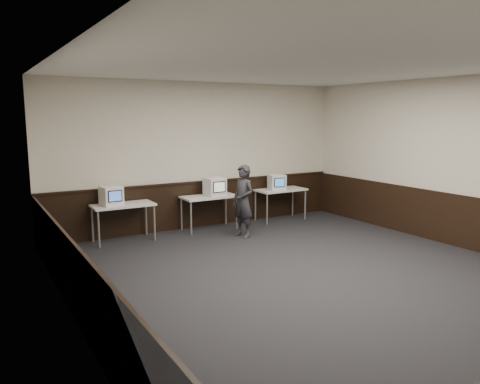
# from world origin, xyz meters

# --- Properties ---
(floor) EXTENTS (8.00, 8.00, 0.00)m
(floor) POSITION_xyz_m (0.00, 0.00, 0.00)
(floor) COLOR black
(floor) RESTS_ON ground
(ceiling) EXTENTS (8.00, 8.00, 0.00)m
(ceiling) POSITION_xyz_m (0.00, 0.00, 3.20)
(ceiling) COLOR white
(ceiling) RESTS_ON back_wall
(back_wall) EXTENTS (7.00, 0.00, 7.00)m
(back_wall) POSITION_xyz_m (0.00, 4.00, 1.60)
(back_wall) COLOR beige
(back_wall) RESTS_ON ground
(left_wall) EXTENTS (0.00, 8.00, 8.00)m
(left_wall) POSITION_xyz_m (-3.50, 0.00, 1.60)
(left_wall) COLOR beige
(left_wall) RESTS_ON ground
(right_wall) EXTENTS (0.00, 8.00, 8.00)m
(right_wall) POSITION_xyz_m (3.50, 0.00, 1.60)
(right_wall) COLOR beige
(right_wall) RESTS_ON ground
(wainscot_back) EXTENTS (6.98, 0.04, 1.00)m
(wainscot_back) POSITION_xyz_m (0.00, 3.98, 0.50)
(wainscot_back) COLOR black
(wainscot_back) RESTS_ON back_wall
(wainscot_left) EXTENTS (0.04, 7.98, 1.00)m
(wainscot_left) POSITION_xyz_m (-3.48, 0.00, 0.50)
(wainscot_left) COLOR black
(wainscot_left) RESTS_ON left_wall
(wainscot_right) EXTENTS (0.04, 7.98, 1.00)m
(wainscot_right) POSITION_xyz_m (3.48, 0.00, 0.50)
(wainscot_right) COLOR black
(wainscot_right) RESTS_ON right_wall
(wainscot_rail) EXTENTS (6.98, 0.06, 0.04)m
(wainscot_rail) POSITION_xyz_m (0.00, 3.96, 1.02)
(wainscot_rail) COLOR black
(wainscot_rail) RESTS_ON wainscot_back
(desk_left) EXTENTS (1.20, 0.60, 0.75)m
(desk_left) POSITION_xyz_m (-1.90, 3.60, 0.68)
(desk_left) COLOR silver
(desk_left) RESTS_ON ground
(desk_center) EXTENTS (1.20, 0.60, 0.75)m
(desk_center) POSITION_xyz_m (0.00, 3.60, 0.68)
(desk_center) COLOR silver
(desk_center) RESTS_ON ground
(desk_right) EXTENTS (1.20, 0.60, 0.75)m
(desk_right) POSITION_xyz_m (1.90, 3.60, 0.68)
(desk_right) COLOR silver
(desk_right) RESTS_ON ground
(emac_left) EXTENTS (0.42, 0.44, 0.37)m
(emac_left) POSITION_xyz_m (-2.12, 3.60, 0.94)
(emac_left) COLOR white
(emac_left) RESTS_ON desk_left
(emac_center) EXTENTS (0.40, 0.43, 0.40)m
(emac_center) POSITION_xyz_m (0.12, 3.56, 0.95)
(emac_center) COLOR white
(emac_center) RESTS_ON desk_center
(emac_right) EXTENTS (0.44, 0.45, 0.36)m
(emac_right) POSITION_xyz_m (1.75, 3.55, 0.93)
(emac_right) COLOR white
(emac_right) RESTS_ON desk_right
(person) EXTENTS (0.45, 0.60, 1.49)m
(person) POSITION_xyz_m (0.32, 2.70, 0.74)
(person) COLOR #28272D
(person) RESTS_ON ground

